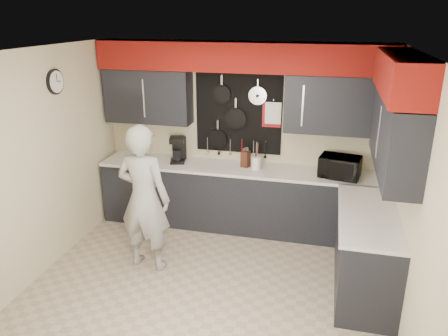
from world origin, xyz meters
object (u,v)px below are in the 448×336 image
(utensil_crock, at_px, (256,163))
(person, at_px, (144,198))
(microwave, at_px, (340,167))
(knife_block, at_px, (245,159))
(coffee_maker, at_px, (178,149))

(utensil_crock, bearing_deg, person, -131.33)
(microwave, xyz_separation_m, utensil_crock, (-1.11, 0.06, -0.06))
(utensil_crock, distance_m, person, 1.68)
(person, bearing_deg, knife_block, -120.21)
(microwave, xyz_separation_m, person, (-2.22, -1.20, -0.17))
(knife_block, height_order, utensil_crock, knife_block)
(microwave, bearing_deg, utensil_crock, -171.75)
(coffee_maker, xyz_separation_m, person, (0.03, -1.30, -0.22))
(utensil_crock, relative_size, coffee_maker, 0.46)
(knife_block, distance_m, coffee_maker, 0.99)
(knife_block, relative_size, person, 0.13)
(microwave, height_order, utensil_crock, microwave)
(microwave, bearing_deg, person, -140.21)
(coffee_maker, bearing_deg, utensil_crock, -17.21)
(microwave, xyz_separation_m, knife_block, (-1.27, 0.10, -0.03))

